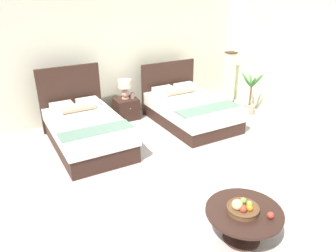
{
  "coord_description": "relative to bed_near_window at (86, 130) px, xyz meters",
  "views": [
    {
      "loc": [
        -2.48,
        -3.83,
        2.8
      ],
      "look_at": [
        -0.07,
        0.48,
        0.63
      ],
      "focal_mm": 34.35,
      "sensor_mm": 36.0,
      "label": 1
    }
  ],
  "objects": [
    {
      "name": "ground_plane",
      "position": [
        1.15,
        -1.68,
        -0.33
      ],
      "size": [
        9.96,
        9.67,
        0.02
      ],
      "primitive_type": "cube",
      "color": "#B8ADA6"
    },
    {
      "name": "wall_back",
      "position": [
        1.15,
        1.35,
        1.09
      ],
      "size": [
        9.96,
        0.12,
        2.82
      ],
      "primitive_type": "cube",
      "color": "beige",
      "rests_on": "ground"
    },
    {
      "name": "wall_side_right",
      "position": [
        4.33,
        -1.28,
        1.09
      ],
      "size": [
        0.12,
        5.27,
        2.82
      ],
      "primitive_type": "cube",
      "color": "beige",
      "rests_on": "ground"
    },
    {
      "name": "bed_near_window",
      "position": [
        0.0,
        0.0,
        0.0
      ],
      "size": [
        1.28,
        2.11,
        1.33
      ],
      "color": "#341F18",
      "rests_on": "ground"
    },
    {
      "name": "bed_near_corner",
      "position": [
        2.29,
        -0.01,
        -0.01
      ],
      "size": [
        1.4,
        2.08,
        1.18
      ],
      "color": "#341F18",
      "rests_on": "ground"
    },
    {
      "name": "nightstand",
      "position": [
        1.17,
        0.89,
        -0.08
      ],
      "size": [
        0.5,
        0.47,
        0.47
      ],
      "color": "#341F18",
      "rests_on": "ground"
    },
    {
      "name": "table_lamp",
      "position": [
        1.17,
        0.91,
        0.43
      ],
      "size": [
        0.3,
        0.3,
        0.43
      ],
      "color": "tan",
      "rests_on": "nightstand"
    },
    {
      "name": "vase",
      "position": [
        1.32,
        0.85,
        0.22
      ],
      "size": [
        0.1,
        0.1,
        0.13
      ],
      "color": "gray",
      "rests_on": "nightstand"
    },
    {
      "name": "coffee_table",
      "position": [
        0.9,
        -3.32,
        -0.0
      ],
      "size": [
        0.9,
        0.9,
        0.41
      ],
      "color": "#341F18",
      "rests_on": "ground"
    },
    {
      "name": "fruit_bowl",
      "position": [
        0.86,
        -3.33,
        0.15
      ],
      "size": [
        0.37,
        0.37,
        0.18
      ],
      "color": "brown",
      "rests_on": "coffee_table"
    },
    {
      "name": "loose_apple",
      "position": [
        1.07,
        -3.56,
        0.13
      ],
      "size": [
        0.08,
        0.08,
        0.08
      ],
      "color": "#BB382A",
      "rests_on": "coffee_table"
    },
    {
      "name": "floor_lamp_corner",
      "position": [
        3.93,
        0.7,
        0.33
      ],
      "size": [
        0.24,
        0.24,
        1.29
      ],
      "color": "#3A2513",
      "rests_on": "ground"
    },
    {
      "name": "potted_palm",
      "position": [
        3.8,
        -0.25,
        0.02
      ],
      "size": [
        0.48,
        0.51,
        1.01
      ],
      "color": "tan",
      "rests_on": "ground"
    }
  ]
}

